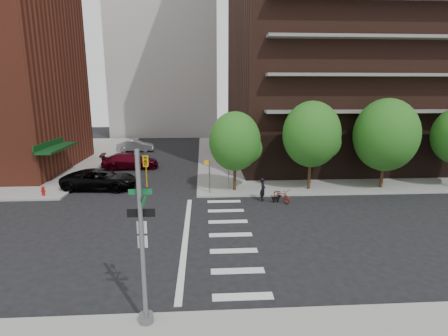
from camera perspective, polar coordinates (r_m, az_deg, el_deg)
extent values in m
plane|color=black|center=(19.87, -7.74, -10.99)|extent=(120.00, 120.00, 0.00)
cube|color=gray|center=(46.45, 20.68, 2.07)|extent=(39.00, 33.00, 0.15)
cube|color=silver|center=(14.58, 3.09, -20.25)|extent=(2.40, 0.50, 0.01)
cube|color=silver|center=(16.29, 2.25, -16.45)|extent=(2.40, 0.50, 0.01)
cube|color=silver|center=(18.06, 1.60, -13.38)|extent=(2.40, 0.50, 0.01)
cube|color=silver|center=(19.87, 1.08, -10.86)|extent=(2.40, 0.50, 0.01)
cube|color=silver|center=(21.71, 0.66, -8.76)|extent=(2.40, 0.50, 0.01)
cube|color=silver|center=(23.58, 0.30, -6.99)|extent=(2.40, 0.50, 0.01)
cube|color=silver|center=(25.47, 0.00, -5.49)|extent=(2.40, 0.50, 0.01)
cube|color=silver|center=(19.84, -6.27, -10.97)|extent=(0.30, 13.00, 0.01)
cube|color=black|center=(45.64, 17.75, 4.75)|extent=(25.50, 25.50, 4.00)
cube|color=#0C3814|center=(34.06, -25.61, 2.98)|extent=(1.40, 6.00, 0.20)
cylinder|color=#301E11|center=(27.58, 1.76, -1.27)|extent=(0.24, 0.24, 2.30)
sphere|color=#235B19|center=(27.06, 1.79, 4.39)|extent=(4.00, 4.00, 4.00)
cylinder|color=#301E11|center=(28.72, 13.77, -0.77)|extent=(0.24, 0.24, 2.60)
sphere|color=#235B19|center=(28.18, 14.09, 5.37)|extent=(4.50, 4.50, 4.50)
cylinder|color=#301E11|center=(31.06, 24.39, -0.83)|extent=(0.24, 0.24, 2.30)
sphere|color=#235B19|center=(30.54, 24.92, 4.92)|extent=(5.00, 5.00, 5.00)
cylinder|color=slate|center=(11.85, -13.26, -11.45)|extent=(0.16, 0.16, 6.00)
cylinder|color=slate|center=(13.26, -12.59, -22.78)|extent=(0.50, 0.50, 0.30)
imported|color=gold|center=(11.09, -12.58, -0.54)|extent=(0.16, 0.20, 1.00)
cube|color=#0A5926|center=(11.45, -13.54, -3.80)|extent=(0.75, 0.02, 0.18)
cube|color=#0A5926|center=(11.35, -12.85, -5.22)|extent=(0.02, 0.75, 0.18)
cube|color=black|center=(11.63, -13.39, -7.15)|extent=(0.90, 0.02, 0.28)
cube|color=silver|center=(11.81, -13.26, -9.44)|extent=(0.32, 0.02, 0.42)
cube|color=silver|center=(12.00, -13.14, -11.65)|extent=(0.32, 0.02, 0.42)
cylinder|color=slate|center=(26.76, -2.37, -1.38)|extent=(0.10, 0.10, 2.60)
cube|color=gold|center=(26.51, -2.83, 0.92)|extent=(0.32, 0.25, 0.32)
cylinder|color=slate|center=(27.36, 0.75, -1.49)|extent=(0.08, 0.08, 2.20)
cube|color=gold|center=(27.01, 0.78, 0.28)|extent=(0.64, 0.02, 0.64)
cylinder|color=#A50C0C|center=(29.57, -27.41, -3.47)|extent=(0.22, 0.22, 0.60)
sphere|color=#A50C0C|center=(29.49, -27.47, -2.89)|extent=(0.24, 0.24, 0.24)
imported|color=black|center=(30.13, -19.55, -1.74)|extent=(3.26, 6.17, 1.65)
imported|color=#420510|center=(37.04, -15.08, 1.13)|extent=(2.86, 5.89, 1.65)
imported|color=gray|center=(47.34, -14.25, 3.54)|extent=(1.95, 4.78, 1.54)
imported|color=maroon|center=(25.66, 9.36, -4.39)|extent=(1.35, 1.96, 0.98)
imported|color=black|center=(25.54, 6.35, -3.52)|extent=(0.71, 0.55, 1.71)
cube|color=black|center=(25.47, 8.46, -4.88)|extent=(0.53, 0.23, 0.20)
cube|color=black|center=(25.52, 9.06, -4.57)|extent=(0.16, 0.14, 0.15)
cylinder|color=black|center=(25.61, 8.75, -5.29)|extent=(0.05, 0.05, 0.22)
cylinder|color=black|center=(25.45, 8.13, -5.38)|extent=(0.05, 0.05, 0.22)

